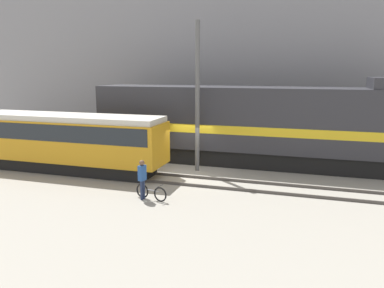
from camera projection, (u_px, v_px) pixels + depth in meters
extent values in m
plane|color=#9E998C|center=(187.00, 171.00, 21.41)|extent=(120.00, 120.00, 0.00)
cube|color=#47423D|center=(170.00, 183.00, 18.93)|extent=(60.00, 0.07, 0.14)
cube|color=#47423D|center=(180.00, 176.00, 20.27)|extent=(60.00, 0.07, 0.14)
cube|color=#47423D|center=(196.00, 162.00, 23.24)|extent=(60.00, 0.07, 0.14)
cube|color=#47423D|center=(203.00, 157.00, 24.58)|extent=(60.00, 0.07, 0.14)
cube|color=gray|center=(227.00, 55.00, 30.01)|extent=(41.54, 6.00, 13.74)
cube|color=black|center=(248.00, 156.00, 22.93)|extent=(17.45, 2.55, 1.00)
cube|color=#2D2D33|center=(249.00, 118.00, 22.48)|extent=(18.97, 3.00, 3.71)
cube|color=gold|center=(249.00, 127.00, 22.58)|extent=(18.59, 3.04, 0.50)
cube|color=black|center=(69.00, 165.00, 21.42)|extent=(10.03, 2.00, 0.70)
cube|color=orange|center=(68.00, 140.00, 21.14)|extent=(11.39, 2.50, 2.25)
cube|color=#1E2328|center=(67.00, 130.00, 21.02)|extent=(10.94, 2.54, 0.90)
cube|color=beige|center=(66.00, 117.00, 20.89)|extent=(11.16, 2.38, 0.30)
torus|color=black|center=(160.00, 194.00, 16.39)|extent=(0.67, 0.22, 0.67)
torus|color=black|center=(142.00, 191.00, 16.89)|extent=(0.67, 0.22, 0.67)
cylinder|color=#A5A5AD|center=(151.00, 190.00, 16.62)|extent=(0.82, 0.23, 0.04)
cylinder|color=#A5A5AD|center=(145.00, 188.00, 16.78)|extent=(0.03, 0.03, 0.30)
cylinder|color=#262626|center=(160.00, 186.00, 16.32)|extent=(0.13, 0.43, 0.02)
cylinder|color=#232D4C|center=(144.00, 189.00, 16.74)|extent=(0.11, 0.11, 0.88)
cylinder|color=#232D4C|center=(141.00, 190.00, 16.61)|extent=(0.11, 0.11, 0.88)
cube|color=#264C8C|center=(142.00, 173.00, 16.52)|extent=(0.30, 0.40, 0.68)
sphere|color=brown|center=(142.00, 163.00, 16.44)|extent=(0.24, 0.24, 0.24)
cylinder|color=#595959|center=(197.00, 98.00, 20.81)|extent=(0.25, 0.25, 8.33)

